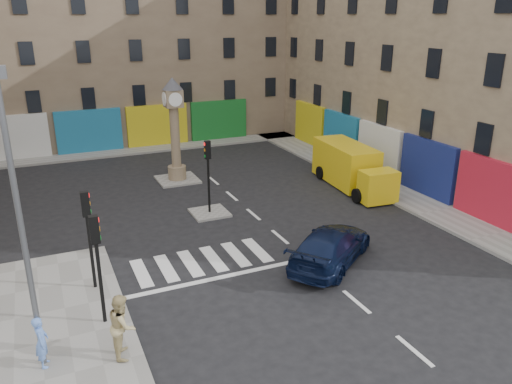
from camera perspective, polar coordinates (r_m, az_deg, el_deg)
ground at (r=19.79m, az=8.04°, el=-9.54°), size 120.00×120.00×0.00m
sidewalk_right at (r=31.96m, az=11.88°, el=1.83°), size 2.60×30.00×0.15m
sidewalk_far at (r=38.31m, az=-15.18°, el=4.50°), size 32.00×2.40×0.15m
island_near at (r=25.55m, az=-5.32°, el=-2.38°), size 1.80×1.80×0.12m
island_far at (r=30.97m, az=-8.96°, el=1.42°), size 2.40×2.40×0.12m
building_right at (r=34.69m, az=21.66°, el=15.64°), size 10.00×30.00×16.00m
building_far at (r=42.88m, az=-17.59°, el=17.25°), size 32.00×10.00×17.00m
traffic_light_left_near at (r=16.30m, az=-17.70°, el=-6.62°), size 0.28×0.22×3.70m
traffic_light_left_far at (r=18.49m, az=-18.66°, el=-3.56°), size 0.28×0.22×3.70m
traffic_light_island at (r=24.72m, az=-5.50°, el=3.07°), size 0.28×0.22×3.70m
lamp_post at (r=14.15m, az=-25.49°, el=-2.10°), size 0.50×0.25×8.30m
clock_pillar at (r=30.08m, az=-9.31°, el=7.75°), size 1.20×1.20×6.10m
navy_sedan at (r=20.50m, az=8.52°, el=-6.14°), size 5.38×4.76×1.50m
yellow_van at (r=29.68m, az=10.79°, el=2.82°), size 2.71×6.79×2.42m
pedestrian_blue at (r=15.75m, az=-23.30°, el=-15.44°), size 0.42×0.60×1.57m
pedestrian_tan at (r=15.36m, az=-15.01°, el=-14.48°), size 0.91×1.08×1.95m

